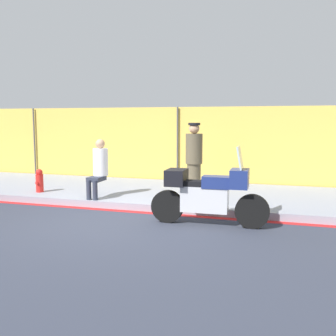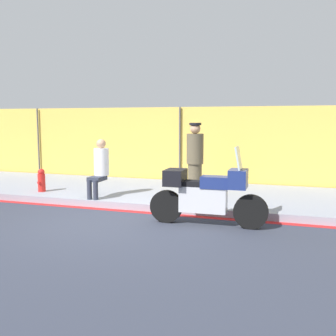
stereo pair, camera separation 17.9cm
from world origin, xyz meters
The scene contains 8 objects.
ground_plane centered at (0.00, 0.00, 0.00)m, with size 120.00×120.00×0.00m, color #333847.
sidewalk centered at (0.00, 2.79, 0.08)m, with size 36.92×3.48×0.16m.
curb_paint_stripe centered at (0.00, 0.96, 0.00)m, with size 36.92×0.18×0.01m.
storefront_fence centered at (0.00, 4.62, 1.17)m, with size 35.07×0.17×2.34m.
motorcycle centered at (1.76, 0.39, 0.60)m, with size 2.22×0.54×1.49m.
officer_standing centered at (0.95, 2.67, 1.04)m, with size 0.41×0.41×1.73m.
person_seated_on_curb centered at (-1.06, 1.53, 0.91)m, with size 0.35×0.68×1.36m.
fire_hydrant centered at (-2.78, 1.65, 0.44)m, with size 0.19×0.23×0.58m.
Camera 2 is at (3.35, -6.64, 1.96)m, focal length 42.00 mm.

